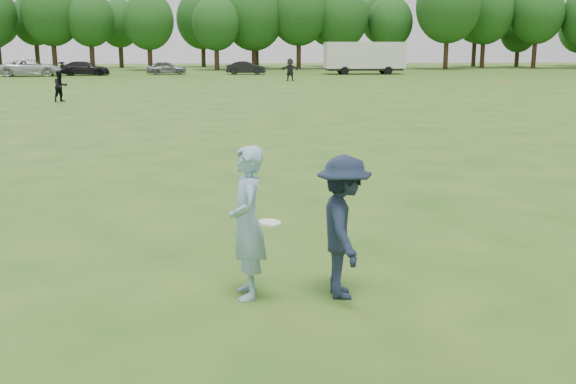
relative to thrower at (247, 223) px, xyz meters
name	(u,v)px	position (x,y,z in m)	size (l,w,h in m)	color
ground	(276,301)	(0.33, -0.22, -0.94)	(200.00, 200.00, 0.00)	#255417
thrower	(247,223)	(0.00, 0.00, 0.00)	(0.68, 0.45, 1.88)	#83AFCA
defender	(344,227)	(1.17, -0.09, -0.06)	(1.14, 0.65, 1.76)	#192438
player_far_a	(61,86)	(-9.06, 29.37, -0.12)	(0.80, 0.62, 1.65)	black
player_far_d	(290,70)	(5.08, 48.64, -0.02)	(1.71, 0.55, 1.85)	#262626
car_c	(31,68)	(-18.64, 58.95, -0.15)	(2.61, 5.66, 1.57)	silver
car_d	(85,68)	(-13.89, 60.00, -0.26)	(1.90, 4.68, 1.36)	black
car_e	(166,68)	(-6.16, 61.22, -0.27)	(1.58, 3.93, 1.34)	slate
car_f	(246,68)	(1.79, 60.86, -0.29)	(1.37, 3.94, 1.30)	black
field_cone	(501,79)	(22.36, 46.44, -0.79)	(0.28, 0.28, 0.30)	orange
disc_in_play	(270,223)	(0.26, -0.26, 0.07)	(0.31, 0.31, 0.05)	white
cargo_trailer	(364,56)	(13.73, 60.40, 0.84)	(9.00, 2.75, 3.20)	silver
treeline	(253,16)	(3.14, 76.68, 5.32)	(130.35, 18.39, 11.74)	#332114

